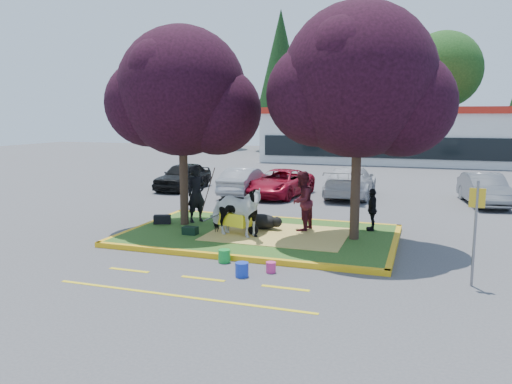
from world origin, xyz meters
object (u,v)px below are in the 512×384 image
(handler, at_px, (197,194))
(bucket_pink, at_px, (271,267))
(calf, at_px, (261,221))
(car_black, at_px, (183,176))
(bucket_blue, at_px, (242,270))
(car_silver, at_px, (245,181))
(cow, at_px, (236,211))
(bucket_green, at_px, (224,256))
(sign_post, at_px, (476,222))
(wheelbarrow, at_px, (237,219))

(handler, bearing_deg, bucket_pink, -101.62)
(calf, height_order, car_black, car_black)
(calf, xyz_separation_m, bucket_blue, (0.93, -4.29, -0.22))
(bucket_blue, bearing_deg, car_silver, 109.68)
(cow, xyz_separation_m, bucket_green, (0.48, -2.10, -0.77))
(bucket_blue, distance_m, car_silver, 12.29)
(handler, bearing_deg, sign_post, -78.24)
(calf, relative_size, bucket_blue, 3.31)
(car_silver, bearing_deg, sign_post, 131.87)
(calf, xyz_separation_m, wheelbarrow, (-0.51, -0.87, 0.23))
(sign_post, bearing_deg, handler, 158.89)
(car_silver, bearing_deg, handler, 96.78)
(handler, relative_size, bucket_blue, 5.66)
(calf, bearing_deg, wheelbarrow, -110.51)
(bucket_pink, height_order, car_silver, car_silver)
(wheelbarrow, distance_m, sign_post, 7.02)
(bucket_pink, bearing_deg, bucket_green, 163.14)
(calf, xyz_separation_m, car_black, (-6.85, 7.94, 0.29))
(cow, bearing_deg, bucket_green, -159.28)
(bucket_pink, xyz_separation_m, bucket_blue, (-0.56, -0.52, 0.04))
(calf, bearing_deg, handler, -178.32)
(car_black, xyz_separation_m, car_silver, (3.65, -0.67, -0.03))
(cow, distance_m, bucket_green, 2.28)
(sign_post, xyz_separation_m, bucket_green, (-5.95, -0.11, -1.29))
(handler, distance_m, bucket_pink, 5.78)
(cow, xyz_separation_m, handler, (-2.05, 1.59, 0.18))
(handler, relative_size, bucket_pink, 7.36)
(handler, distance_m, bucket_green, 4.57)
(cow, distance_m, car_black, 11.24)
(calf, bearing_deg, cow, -97.66)
(bucket_blue, height_order, car_silver, car_silver)
(handler, xyz_separation_m, bucket_green, (2.54, -3.69, -0.95))
(bucket_pink, bearing_deg, bucket_blue, -137.44)
(bucket_green, xyz_separation_m, car_silver, (-3.30, 10.62, 0.49))
(bucket_pink, xyz_separation_m, car_silver, (-4.70, 11.04, 0.53))
(cow, xyz_separation_m, car_black, (-6.46, 9.20, -0.25))
(cow, height_order, wheelbarrow, cow)
(cow, relative_size, calf, 1.64)
(bucket_blue, bearing_deg, car_black, 122.45)
(calf, distance_m, bucket_pink, 4.07)
(sign_post, distance_m, bucket_green, 6.09)
(wheelbarrow, distance_m, car_silver, 8.58)
(calf, height_order, car_silver, car_silver)
(bucket_green, xyz_separation_m, bucket_pink, (1.40, -0.42, -0.04))
(wheelbarrow, bearing_deg, handler, 166.75)
(bucket_pink, height_order, bucket_blue, bucket_blue)
(calf, distance_m, bucket_blue, 4.40)
(car_silver, bearing_deg, wheelbarrow, 108.84)
(car_black, bearing_deg, cow, -53.13)
(bucket_green, height_order, bucket_pink, bucket_green)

